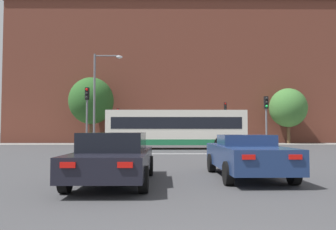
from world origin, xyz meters
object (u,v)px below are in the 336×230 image
object	(u,v)px
car_roadster_right	(247,155)
traffic_light_far_right	(225,116)
traffic_light_near_left	(87,109)
car_saloon_left	(114,157)
traffic_light_near_right	(266,114)
traffic_light_far_left	(118,120)
bus_crossing_lead	(176,128)
pedestrian_waiting	(241,135)
street_lamp_junction	(99,91)

from	to	relation	value
car_roadster_right	traffic_light_far_right	size ratio (longest dim) A/B	1.03
traffic_light_far_right	traffic_light_near_left	size ratio (longest dim) A/B	1.05
car_saloon_left	traffic_light_near_left	size ratio (longest dim) A/B	1.13
traffic_light_near_right	traffic_light_far_left	xyz separation A→B (m)	(-11.68, 13.70, 0.09)
bus_crossing_lead	traffic_light_near_left	size ratio (longest dim) A/B	2.56
car_saloon_left	bus_crossing_lead	distance (m)	17.13
traffic_light_far_right	pedestrian_waiting	world-z (taller)	traffic_light_far_right
traffic_light_far_left	street_lamp_junction	xyz separation A→B (m)	(-0.05, -9.76, 1.93)
car_saloon_left	traffic_light_far_right	world-z (taller)	traffic_light_far_right
pedestrian_waiting	traffic_light_near_right	bearing A→B (deg)	179.27
traffic_light_far_left	street_lamp_junction	distance (m)	9.95
traffic_light_far_left	car_saloon_left	bearing A→B (deg)	-81.98
bus_crossing_lead	pedestrian_waiting	world-z (taller)	bus_crossing_lead
traffic_light_near_left	car_saloon_left	bearing A→B (deg)	-73.05
traffic_light_near_right	pedestrian_waiting	distance (m)	13.87
bus_crossing_lead	traffic_light_far_left	bearing A→B (deg)	33.76
traffic_light_near_right	traffic_light_near_left	bearing A→B (deg)	-179.20
traffic_light_far_right	car_saloon_left	bearing A→B (deg)	-107.06
street_lamp_junction	pedestrian_waiting	world-z (taller)	street_lamp_junction
traffic_light_near_right	pedestrian_waiting	world-z (taller)	traffic_light_near_right
street_lamp_junction	pedestrian_waiting	size ratio (longest dim) A/B	4.46
pedestrian_waiting	car_saloon_left	bearing A→B (deg)	165.35
traffic_light_far_right	traffic_light_near_right	bearing A→B (deg)	-89.08
traffic_light_near_left	bus_crossing_lead	bearing A→B (deg)	40.17
car_saloon_left	street_lamp_junction	size ratio (longest dim) A/B	0.65
bus_crossing_lead	pedestrian_waiting	bearing A→B (deg)	-39.56
traffic_light_near_right	street_lamp_junction	size ratio (longest dim) A/B	0.50
traffic_light_far_right	traffic_light_near_left	xyz separation A→B (m)	(-11.47, -13.56, -0.13)
traffic_light_far_left	traffic_light_near_right	bearing A→B (deg)	-49.54
car_saloon_left	traffic_light_far_left	xyz separation A→B (m)	(-3.64, 25.81, 1.88)
traffic_light_far_right	car_roadster_right	bearing A→B (deg)	-98.96
car_saloon_left	pedestrian_waiting	size ratio (longest dim) A/B	2.89
car_saloon_left	traffic_light_far_right	xyz separation A→B (m)	(7.83, 25.52, 2.26)
traffic_light_far_right	pedestrian_waiting	size ratio (longest dim) A/B	2.68
traffic_light_near_left	street_lamp_junction	xyz separation A→B (m)	(-0.04, 4.10, 1.68)
car_saloon_left	car_roadster_right	distance (m)	4.11
car_roadster_right	traffic_light_near_right	distance (m)	11.94
street_lamp_junction	pedestrian_waiting	distance (m)	16.87
pedestrian_waiting	car_roadster_right	bearing A→B (deg)	172.95
car_saloon_left	traffic_light_near_left	xyz separation A→B (m)	(-3.64, 11.95, 2.13)
car_roadster_right	street_lamp_junction	xyz separation A→B (m)	(-7.66, 15.01, 3.85)
car_saloon_left	bus_crossing_lead	world-z (taller)	bus_crossing_lead
traffic_light_near_left	pedestrian_waiting	distance (m)	19.27
traffic_light_near_left	traffic_light_far_left	bearing A→B (deg)	89.98
street_lamp_junction	pedestrian_waiting	xyz separation A→B (m)	(13.29, 9.76, -3.56)
car_saloon_left	traffic_light_far_left	bearing A→B (deg)	97.92
traffic_light_near_left	street_lamp_junction	distance (m)	4.43
traffic_light_far_right	street_lamp_junction	bearing A→B (deg)	-140.60
bus_crossing_lead	traffic_light_far_right	distance (m)	10.29
bus_crossing_lead	pedestrian_waiting	distance (m)	11.51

